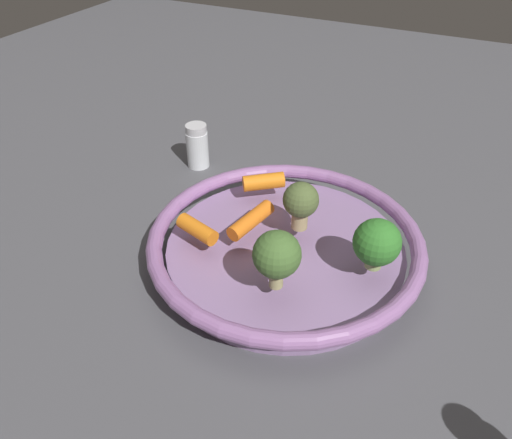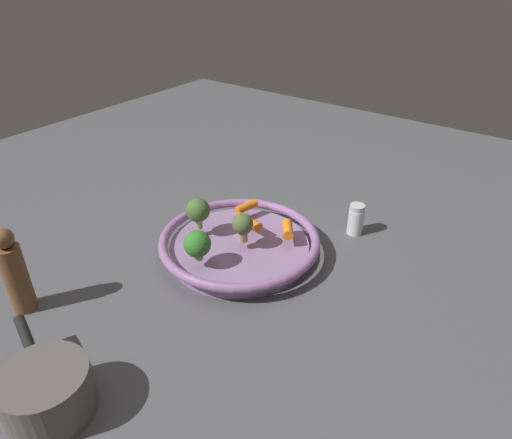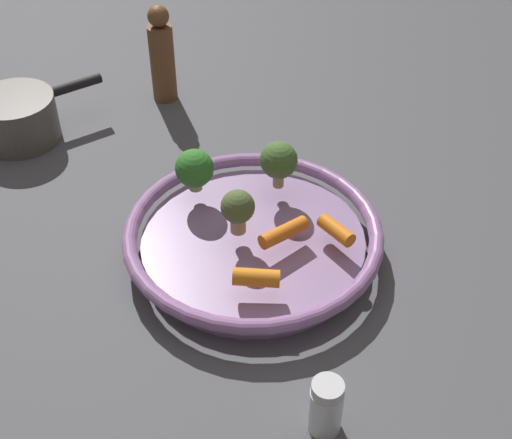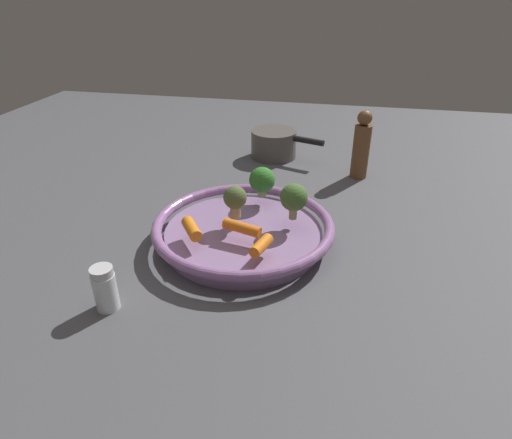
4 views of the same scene
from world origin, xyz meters
The scene contains 9 objects.
ground_plane centered at (0.00, 0.00, 0.00)m, with size 2.14×2.14×0.00m, color #4C4C51.
serving_bowl centered at (0.00, 0.00, 0.03)m, with size 0.34×0.34×0.05m.
baby_carrot_left centered at (-0.01, 0.04, 0.06)m, with size 0.02×0.02×0.07m, color orange.
baby_carrot_right centered at (-0.05, 0.09, 0.06)m, with size 0.02×0.02×0.05m, color orange.
baby_carrot_center centered at (0.08, 0.07, 0.06)m, with size 0.02×0.02×0.06m, color orange.
broccoli_floret_edge centered at (-0.01, -0.11, 0.08)m, with size 0.05×0.05×0.06m.
broccoli_floret_small centered at (0.02, -0.01, 0.09)m, with size 0.04×0.04×0.06m.
broccoli_floret_mid centered at (-0.09, -0.03, 0.09)m, with size 0.05×0.05×0.07m.
salt_shaker centered at (0.16, 0.22, 0.04)m, with size 0.04×0.04×0.07m.
Camera 1 is at (-0.45, -0.18, 0.42)m, focal length 35.26 mm.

